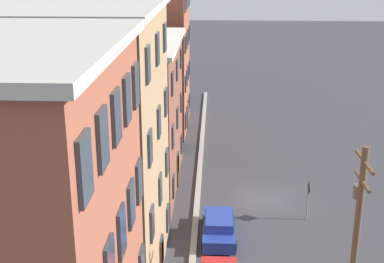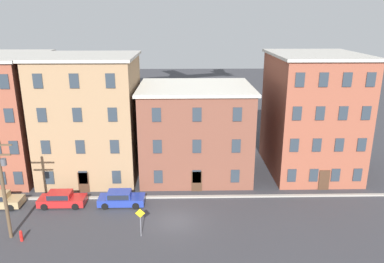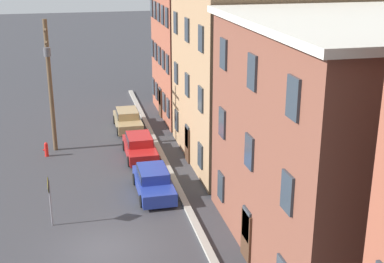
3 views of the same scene
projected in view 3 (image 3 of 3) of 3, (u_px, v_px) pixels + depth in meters
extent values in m
plane|color=#38383D|center=(104.00, 249.00, 23.92)|extent=(200.00, 200.00, 0.00)
cube|color=#9E998E|center=(202.00, 236.00, 24.86)|extent=(56.00, 0.36, 0.16)
cube|color=brown|center=(233.00, 32.00, 42.43)|extent=(8.62, 11.79, 13.23)
cube|color=#2D3842|center=(153.00, 86.00, 45.93)|extent=(0.90, 0.10, 1.40)
cube|color=#2D3842|center=(152.00, 48.00, 44.87)|extent=(0.90, 0.10, 1.40)
cube|color=#2D3842|center=(151.00, 8.00, 43.81)|extent=(0.90, 0.10, 1.40)
cube|color=#2D3842|center=(157.00, 91.00, 44.34)|extent=(0.90, 0.10, 1.40)
cube|color=#2D3842|center=(156.00, 52.00, 43.28)|extent=(0.90, 0.10, 1.40)
cube|color=#2D3842|center=(155.00, 10.00, 42.22)|extent=(0.90, 0.10, 1.40)
cube|color=#2D3842|center=(160.00, 96.00, 42.75)|extent=(0.90, 0.10, 1.40)
cube|color=#2D3842|center=(159.00, 55.00, 41.69)|extent=(0.90, 0.10, 1.40)
cube|color=#2D3842|center=(158.00, 12.00, 40.63)|extent=(0.90, 0.10, 1.40)
cube|color=#2D3842|center=(164.00, 102.00, 41.16)|extent=(0.90, 0.10, 1.40)
cube|color=#2D3842|center=(163.00, 60.00, 40.10)|extent=(0.90, 0.10, 1.40)
cube|color=#2D3842|center=(162.00, 15.00, 39.04)|extent=(0.90, 0.10, 1.40)
cube|color=#2D3842|center=(168.00, 108.00, 39.57)|extent=(0.90, 0.10, 1.40)
cube|color=#2D3842|center=(167.00, 64.00, 38.51)|extent=(0.90, 0.10, 1.40)
cube|color=#2D3842|center=(167.00, 17.00, 37.45)|extent=(0.90, 0.10, 1.40)
cube|color=#472D1E|center=(160.00, 103.00, 42.93)|extent=(1.10, 0.10, 2.20)
cube|color=#9E7A56|center=(263.00, 54.00, 32.92)|extent=(10.26, 9.45, 13.28)
cube|color=#2D3842|center=(176.00, 120.00, 36.65)|extent=(0.90, 0.10, 1.40)
cube|color=#2D3842|center=(176.00, 73.00, 35.59)|extent=(0.90, 0.10, 1.40)
cube|color=#2D3842|center=(175.00, 23.00, 34.53)|extent=(0.90, 0.10, 1.40)
cube|color=#2D3842|center=(187.00, 136.00, 33.50)|extent=(0.90, 0.10, 1.40)
cube|color=#2D3842|center=(187.00, 85.00, 32.43)|extent=(0.90, 0.10, 1.40)
cube|color=#2D3842|center=(187.00, 30.00, 31.37)|extent=(0.90, 0.10, 1.40)
cube|color=#2D3842|center=(200.00, 156.00, 30.34)|extent=(0.90, 0.10, 1.40)
cube|color=#2D3842|center=(201.00, 99.00, 29.28)|extent=(0.90, 0.10, 1.40)
cube|color=#2D3842|center=(201.00, 39.00, 28.21)|extent=(0.90, 0.10, 1.40)
cube|color=#472D1E|center=(187.00, 145.00, 33.68)|extent=(1.10, 0.10, 2.20)
cube|color=brown|center=(360.00, 142.00, 22.74)|extent=(11.90, 9.86, 9.90)
cube|color=silver|center=(373.00, 21.00, 21.10)|extent=(12.40, 10.36, 0.30)
cube|color=#2D3842|center=(221.00, 186.00, 26.39)|extent=(0.90, 0.10, 1.40)
cube|color=#2D3842|center=(222.00, 123.00, 25.33)|extent=(0.90, 0.10, 1.40)
cube|color=#2D3842|center=(223.00, 54.00, 24.28)|extent=(0.90, 0.10, 1.40)
cube|color=#2D3842|center=(246.00, 224.00, 22.73)|extent=(0.90, 0.10, 1.40)
cube|color=#2D3842|center=(249.00, 152.00, 21.67)|extent=(0.90, 0.10, 1.40)
cube|color=#2D3842|center=(252.00, 72.00, 20.62)|extent=(0.90, 0.10, 1.40)
cube|color=#2D3842|center=(287.00, 193.00, 18.01)|extent=(0.90, 0.10, 1.40)
cube|color=#2D3842|center=(293.00, 98.00, 16.96)|extent=(0.90, 0.10, 1.40)
cube|color=#472D1E|center=(246.00, 236.00, 22.91)|extent=(1.10, 0.10, 2.20)
cube|color=tan|center=(128.00, 122.00, 40.03)|extent=(4.40, 1.80, 0.70)
cube|color=tan|center=(127.00, 113.00, 40.01)|extent=(2.20, 1.51, 0.55)
cube|color=#1E232D|center=(127.00, 113.00, 40.01)|extent=(2.02, 1.58, 0.48)
cylinder|color=black|center=(142.00, 130.00, 38.93)|extent=(0.66, 0.22, 0.66)
cylinder|color=black|center=(118.00, 131.00, 38.57)|extent=(0.66, 0.22, 0.66)
cylinder|color=black|center=(137.00, 118.00, 41.61)|extent=(0.66, 0.22, 0.66)
cylinder|color=black|center=(115.00, 120.00, 41.25)|extent=(0.66, 0.22, 0.66)
cube|color=#B21E1E|center=(140.00, 149.00, 34.51)|extent=(4.40, 1.80, 0.70)
cube|color=#B21E1E|center=(139.00, 139.00, 34.49)|extent=(2.20, 1.51, 0.55)
cube|color=#1E232D|center=(139.00, 139.00, 34.49)|extent=(2.02, 1.58, 0.48)
cylinder|color=black|center=(157.00, 159.00, 33.41)|extent=(0.66, 0.22, 0.66)
cylinder|color=black|center=(130.00, 161.00, 33.05)|extent=(0.66, 0.22, 0.66)
cylinder|color=black|center=(150.00, 144.00, 36.09)|extent=(0.66, 0.22, 0.66)
cylinder|color=black|center=(124.00, 146.00, 35.73)|extent=(0.66, 0.22, 0.66)
cube|color=#233899|center=(154.00, 185.00, 29.26)|extent=(4.40, 1.80, 0.70)
cube|color=#233899|center=(153.00, 173.00, 29.24)|extent=(2.20, 1.51, 0.55)
cube|color=#1E232D|center=(153.00, 173.00, 29.24)|extent=(2.02, 1.58, 0.48)
cylinder|color=black|center=(174.00, 198.00, 28.17)|extent=(0.66, 0.22, 0.66)
cylinder|color=black|center=(142.00, 201.00, 27.80)|extent=(0.66, 0.22, 0.66)
cylinder|color=black|center=(164.00, 177.00, 30.84)|extent=(0.66, 0.22, 0.66)
cylinder|color=black|center=(135.00, 179.00, 30.48)|extent=(0.66, 0.22, 0.66)
cylinder|color=slate|center=(51.00, 203.00, 25.65)|extent=(0.08, 0.08, 2.43)
cube|color=yellow|center=(48.00, 185.00, 25.35)|extent=(0.82, 0.03, 0.82)
cube|color=black|center=(48.00, 185.00, 25.35)|extent=(0.88, 0.02, 0.88)
cylinder|color=brown|center=(50.00, 87.00, 34.55)|extent=(0.28, 0.28, 8.68)
cube|color=brown|center=(45.00, 29.00, 33.35)|extent=(2.40, 0.12, 0.12)
cube|color=brown|center=(46.00, 42.00, 33.61)|extent=(2.00, 0.12, 0.12)
cylinder|color=#515156|center=(47.00, 52.00, 33.48)|extent=(0.44, 0.44, 0.55)
cylinder|color=red|center=(46.00, 150.00, 34.68)|extent=(0.24, 0.24, 0.80)
sphere|color=red|center=(46.00, 144.00, 34.54)|extent=(0.22, 0.22, 0.22)
cylinder|color=red|center=(44.00, 150.00, 34.63)|extent=(0.10, 0.12, 0.10)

